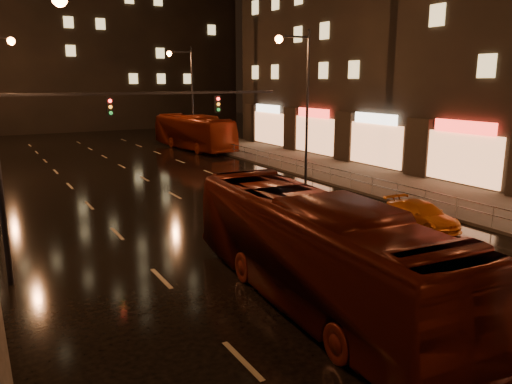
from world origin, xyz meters
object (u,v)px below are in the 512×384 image
(bus_red, at_px, (314,250))
(bus_curb, at_px, (194,132))
(taxi_near, at_px, (331,214))
(taxi_far, at_px, (422,215))

(bus_red, distance_m, bus_curb, 36.17)
(bus_curb, xyz_separation_m, taxi_near, (-5.00, -28.48, -1.04))
(taxi_near, height_order, taxi_far, taxi_near)
(taxi_near, xyz_separation_m, taxi_far, (3.79, -2.00, -0.08))
(taxi_near, distance_m, taxi_far, 4.28)
(bus_red, height_order, taxi_near, bus_red)
(bus_red, height_order, taxi_far, bus_red)
(bus_red, relative_size, bus_curb, 1.00)
(bus_red, xyz_separation_m, bus_curb, (10.50, 34.61, 0.00))
(bus_curb, relative_size, taxi_near, 3.13)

